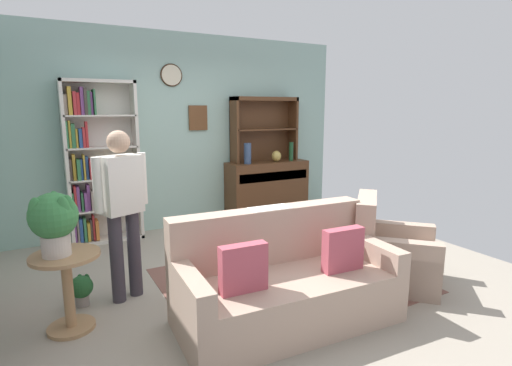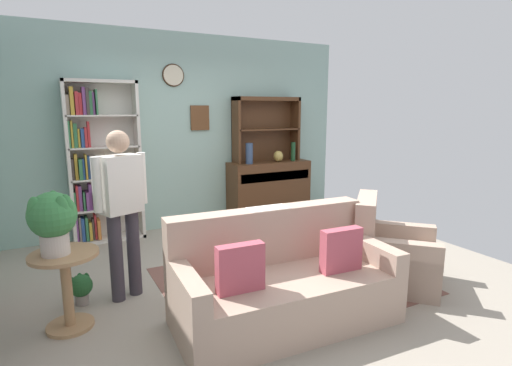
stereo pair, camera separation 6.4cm
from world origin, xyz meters
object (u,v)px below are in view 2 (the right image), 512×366
sideboard_hutch (266,120)px  bottle_wine (293,151)px  book_stack (253,239)px  potted_plant_large (53,218)px  coffee_table (243,252)px  bookshelf (98,163)px  person_reading (122,203)px  plant_stand (66,282)px  vase_round (278,156)px  sideboard (269,187)px  potted_plant_small (81,287)px  vase_tall (249,153)px  armchair_floral (390,256)px  couch_floral (283,284)px

sideboard_hutch → bottle_wine: size_ratio=3.69×
sideboard_hutch → book_stack: (-1.35, -2.17, -1.09)m
potted_plant_large → coffee_table: bearing=1.5°
bookshelf → person_reading: size_ratio=1.35×
coffee_table → plant_stand: bearing=-178.8°
vase_round → person_reading: person_reading is taller
sideboard → coffee_table: size_ratio=1.62×
coffee_table → sideboard: bearing=54.6°
potted_plant_small → vase_round: bearing=28.4°
potted_plant_small → coffee_table: 1.50m
vase_round → plant_stand: bearing=-147.4°
vase_tall → book_stack: size_ratio=1.52×
sideboard → vase_round: 0.52m
armchair_floral → plant_stand: (-2.91, 0.60, 0.10)m
sideboard → couch_floral: (-1.44, -2.78, -0.20)m
vase_tall → armchair_floral: vase_tall is taller
armchair_floral → potted_plant_small: 2.96m
bookshelf → person_reading: bookshelf is taller
person_reading → armchair_floral: bearing=-21.2°
sideboard → coffee_table: 2.53m
sideboard_hutch → plant_stand: (-3.03, -2.20, -1.17)m
sideboard_hutch → coffee_table: (-1.46, -2.17, -1.21)m
bookshelf → bottle_wine: (2.91, -0.17, 0.02)m
bottle_wine → book_stack: size_ratio=1.45×
bottle_wine → armchair_floral: bottle_wine is taller
bookshelf → potted_plant_small: 2.04m
coffee_table → bottle_wine: bearing=46.7°
potted_plant_large → bottle_wine: bearing=30.1°
sideboard_hutch → vase_tall: size_ratio=3.51×
vase_round → potted_plant_large: size_ratio=0.35×
vase_round → couch_floral: vase_round is taller
armchair_floral → potted_plant_large: bearing=168.8°
vase_tall → vase_round: 0.53m
bookshelf → vase_round: (2.65, -0.15, -0.04)m
vase_round → potted_plant_small: 3.56m
potted_plant_small → book_stack: size_ratio=1.35×
bottle_wine → plant_stand: (-3.42, -2.00, -0.68)m
armchair_floral → book_stack: (-1.23, 0.63, 0.18)m
vase_round → potted_plant_large: 3.80m
sideboard → bottle_wine: size_ratio=4.37×
vase_round → coffee_table: bearing=-128.7°
couch_floral → sideboard_hutch: bearing=63.4°
bookshelf → sideboard: 2.58m
plant_stand → potted_plant_small: size_ratio=2.29×
plant_stand → sideboard: bearing=34.6°
bookshelf → vase_tall: size_ratio=6.70×
book_stack → bookshelf: bearing=118.5°
vase_tall → coffee_table: size_ratio=0.39×
bookshelf → sideboard: bookshelf is taller
potted_plant_large → person_reading: (0.56, 0.35, -0.02)m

